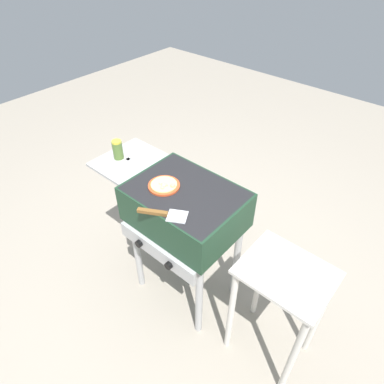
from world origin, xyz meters
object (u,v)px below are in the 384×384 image
Objects in this scene: spatula at (163,214)px; prep_table at (280,297)px; sauce_jar at (118,150)px; grill at (183,209)px; pizza_cheese at (164,185)px.

prep_table is (0.62, 0.22, -0.37)m from spatula.
prep_table is at bearing 1.38° from sauce_jar.
spatula reaches higher than prep_table.
sauce_jar reaches higher than prep_table.
pizza_cheese is (-0.10, -0.04, 0.15)m from grill.
sauce_jar is 0.17× the size of prep_table.
sauce_jar is at bearing -177.30° from grill.
pizza_cheese is at bearing -2.69° from sauce_jar.
spatula reaches higher than grill.
grill is 0.56m from sauce_jar.
spatula is at bearing -160.65° from prep_table.
pizza_cheese reaches higher than prep_table.
prep_table is at bearing 3.58° from pizza_cheese.
spatula is at bearing -47.46° from pizza_cheese.
grill is at bearing -179.63° from prep_table.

